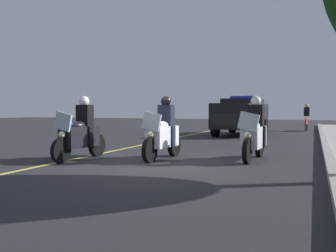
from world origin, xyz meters
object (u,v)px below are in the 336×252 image
cyclist_background (307,117)px  police_motorcycle_trailing (254,134)px  police_motorcycle_lead_right (163,134)px  police_suv (241,115)px  police_motorcycle_lead_left (80,134)px

cyclist_background → police_motorcycle_trailing: bearing=-4.2°
police_motorcycle_lead_right → police_motorcycle_trailing: (-0.73, 2.33, 0.00)m
police_suv → cyclist_background: bearing=148.2°
police_motorcycle_lead_right → police_motorcycle_trailing: bearing=107.3°
cyclist_background → police_motorcycle_lead_right: bearing=-12.6°
police_suv → cyclist_background: 5.91m
police_motorcycle_trailing → police_suv: (-9.35, -2.07, 0.37)m
police_motorcycle_lead_right → police_suv: police_suv is taller
police_motorcycle_lead_left → police_motorcycle_lead_right: bearing=113.3°
police_motorcycle_lead_left → cyclist_background: (-15.98, 5.42, 0.14)m
police_motorcycle_lead_left → police_motorcycle_lead_right: (-0.88, 2.05, 0.00)m
police_motorcycle_trailing → police_motorcycle_lead_left: bearing=-69.8°
cyclist_background → police_motorcycle_lead_left: bearing=-18.8°
police_motorcycle_lead_left → police_suv: bearing=168.1°
police_suv → police_motorcycle_lead_right: bearing=-1.5°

